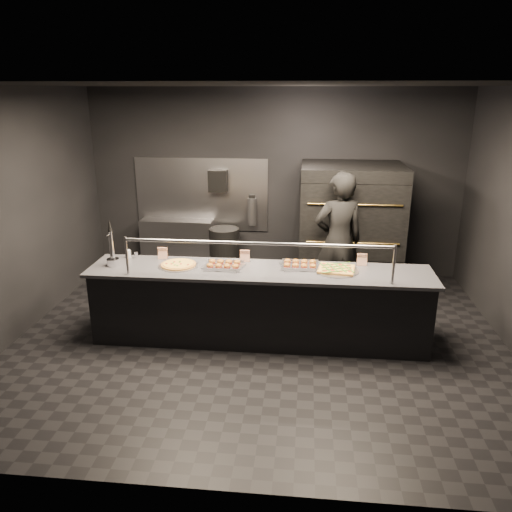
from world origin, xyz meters
name	(u,v)px	position (x,y,z in m)	size (l,w,h in m)	color
room	(258,222)	(-0.02, 0.05, 1.50)	(6.04, 6.00, 3.00)	black
service_counter	(259,305)	(0.00, 0.00, 0.46)	(4.10, 0.78, 1.37)	black
pizza_oven	(350,227)	(1.20, 1.90, 0.97)	(1.50, 1.23, 1.91)	black
prep_shelf	(178,246)	(-1.60, 2.32, 0.45)	(1.20, 0.35, 0.90)	#99999E
towel_dispenser	(218,181)	(-0.90, 2.39, 1.55)	(0.30, 0.20, 0.35)	black
fire_extinguisher	(252,211)	(-0.35, 2.40, 1.06)	(0.14, 0.14, 0.51)	#B2B2B7
beer_tap	(112,253)	(-1.78, -0.03, 1.09)	(0.15, 0.22, 0.58)	silver
round_pizza	(179,265)	(-0.99, 0.03, 0.94)	(0.48, 0.48, 0.03)	silver
slider_tray_a	(224,265)	(-0.44, 0.05, 0.95)	(0.52, 0.43, 0.07)	silver
slider_tray_b	(300,265)	(0.48, 0.15, 0.95)	(0.52, 0.43, 0.07)	silver
square_pizza	(336,269)	(0.91, 0.05, 0.94)	(0.52, 0.52, 0.05)	silver
condiment_jar	(131,254)	(-1.67, 0.28, 0.97)	(0.16, 0.06, 0.10)	silver
tent_cards	(255,256)	(-0.08, 0.28, 1.00)	(2.60, 0.04, 0.15)	white
trash_bin	(224,253)	(-0.78, 2.16, 0.41)	(0.49, 0.49, 0.82)	black
worker	(338,241)	(0.99, 1.15, 0.96)	(0.70, 0.46, 1.92)	black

